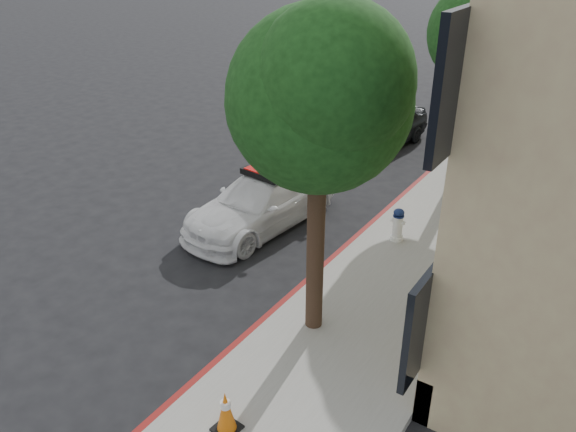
% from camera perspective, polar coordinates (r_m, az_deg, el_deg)
% --- Properties ---
extents(ground, '(120.00, 120.00, 0.00)m').
position_cam_1_polar(ground, '(13.12, -3.79, -2.55)').
color(ground, black).
rests_on(ground, ground).
extents(sidewalk, '(3.20, 50.00, 0.15)m').
position_cam_1_polar(sidewalk, '(20.36, 22.17, 6.76)').
color(sidewalk, gray).
rests_on(sidewalk, ground).
extents(curb_strip, '(0.12, 50.00, 0.15)m').
position_cam_1_polar(curb_strip, '(20.67, 18.04, 7.74)').
color(curb_strip, maroon).
rests_on(curb_strip, ground).
extents(tree_near, '(2.92, 2.82, 5.62)m').
position_cam_1_polar(tree_near, '(8.39, 3.33, 11.78)').
color(tree_near, black).
rests_on(tree_near, sidewalk).
extents(tree_mid, '(2.77, 2.64, 5.43)m').
position_cam_1_polar(tree_mid, '(15.72, 18.92, 17.27)').
color(tree_mid, black).
rests_on(tree_mid, sidewalk).
extents(police_car, '(2.28, 4.56, 1.42)m').
position_cam_1_polar(police_car, '(13.53, -2.72, 1.50)').
color(police_car, white).
rests_on(police_car, ground).
extents(parked_car_mid, '(2.07, 4.21, 1.38)m').
position_cam_1_polar(parked_car_mid, '(18.93, 9.45, 8.95)').
color(parked_car_mid, black).
rests_on(parked_car_mid, ground).
extents(parked_car_far, '(1.64, 3.94, 1.27)m').
position_cam_1_polar(parked_car_far, '(25.21, 19.59, 12.21)').
color(parked_car_far, '#141C32').
rests_on(parked_car_far, ground).
extents(fire_hydrant, '(0.32, 0.30, 0.78)m').
position_cam_1_polar(fire_hydrant, '(12.91, 11.08, -0.89)').
color(fire_hydrant, white).
rests_on(fire_hydrant, sidewalk).
extents(traffic_cone, '(0.39, 0.39, 0.69)m').
position_cam_1_polar(traffic_cone, '(8.34, -6.33, -19.12)').
color(traffic_cone, black).
rests_on(traffic_cone, sidewalk).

